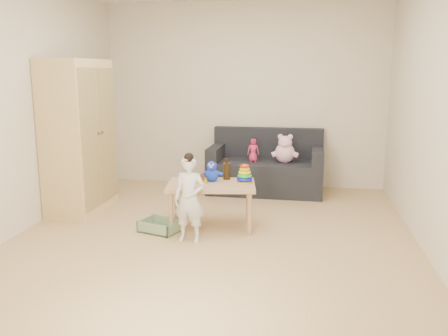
% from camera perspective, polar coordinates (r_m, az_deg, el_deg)
% --- Properties ---
extents(room, '(4.50, 4.50, 4.50)m').
position_cam_1_polar(room, '(4.64, -1.13, 7.28)').
color(room, tan).
rests_on(room, ground).
extents(wardrobe, '(0.49, 0.99, 1.78)m').
position_cam_1_polar(wardrobe, '(5.83, -17.04, 3.63)').
color(wardrobe, '#EAC180').
rests_on(wardrobe, ground).
extents(sofa, '(1.56, 0.80, 0.43)m').
position_cam_1_polar(sofa, '(6.56, 5.02, -1.04)').
color(sofa, black).
rests_on(sofa, ground).
extents(play_table, '(0.99, 0.71, 0.48)m').
position_cam_1_polar(play_table, '(5.07, -1.54, -4.54)').
color(play_table, tan).
rests_on(play_table, ground).
extents(storage_bin, '(0.47, 0.41, 0.12)m').
position_cam_1_polar(storage_bin, '(5.04, -7.67, -6.89)').
color(storage_bin, gray).
rests_on(storage_bin, ground).
extents(toddler, '(0.32, 0.23, 0.84)m').
position_cam_1_polar(toddler, '(4.63, -4.18, -3.86)').
color(toddler, silver).
rests_on(toddler, ground).
extents(pink_bear, '(0.32, 0.28, 0.32)m').
position_cam_1_polar(pink_bear, '(6.42, 7.34, 2.08)').
color(pink_bear, '#F8B6D0').
rests_on(pink_bear, sofa).
extents(doll, '(0.17, 0.12, 0.31)m').
position_cam_1_polar(doll, '(6.43, 3.53, 2.12)').
color(doll, '#E22A5C').
rests_on(doll, sofa).
extents(ring_stacker, '(0.17, 0.17, 0.20)m').
position_cam_1_polar(ring_stacker, '(5.03, 2.50, -0.90)').
color(ring_stacker, '#C8AF0A').
rests_on(ring_stacker, play_table).
extents(brown_bottle, '(0.08, 0.08, 0.23)m').
position_cam_1_polar(brown_bottle, '(5.18, 0.33, -0.30)').
color(brown_bottle, black).
rests_on(brown_bottle, play_table).
extents(blue_plush, '(0.22, 0.19, 0.23)m').
position_cam_1_polar(blue_plush, '(5.09, -1.45, -0.35)').
color(blue_plush, blue).
rests_on(blue_plush, play_table).
extents(wooden_figure, '(0.05, 0.04, 0.12)m').
position_cam_1_polar(wooden_figure, '(5.00, -2.61, -1.17)').
color(wooden_figure, brown).
rests_on(wooden_figure, play_table).
extents(yellow_book, '(0.23, 0.23, 0.02)m').
position_cam_1_polar(yellow_book, '(5.12, -3.18, -1.49)').
color(yellow_book, yellow).
rests_on(yellow_book, play_table).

